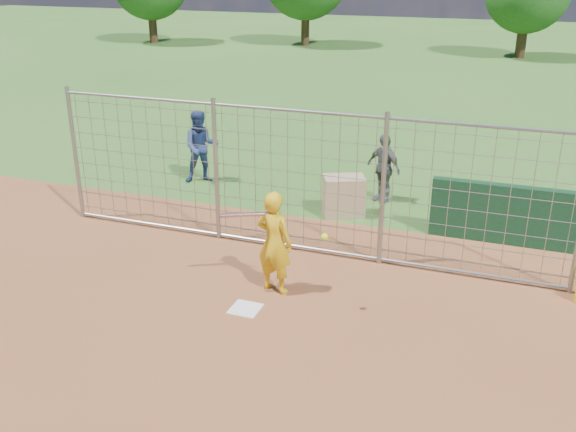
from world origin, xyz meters
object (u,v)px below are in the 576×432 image
at_px(batter, 274,242).
at_px(bystander_a, 201,147).
at_px(bystander_b, 383,168).
at_px(equipment_bin, 344,196).

relative_size(batter, bystander_a, 0.99).
xyz_separation_m(bystander_b, equipment_bin, (-0.54, -1.08, -0.33)).
xyz_separation_m(batter, equipment_bin, (0.15, 3.42, -0.42)).
bearing_deg(equipment_bin, bystander_b, 38.99).
height_order(bystander_a, equipment_bin, bystander_a).
distance_m(bystander_b, equipment_bin, 1.25).
xyz_separation_m(bystander_a, bystander_b, (4.15, 0.20, -0.10)).
xyz_separation_m(batter, bystander_b, (0.69, 4.49, -0.09)).
bearing_deg(batter, bystander_a, -38.95).
bearing_deg(bystander_b, batter, -69.44).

